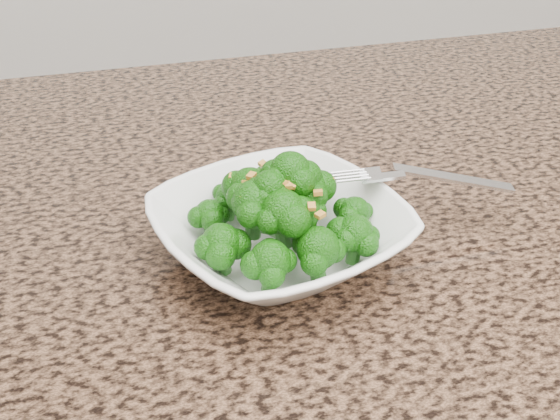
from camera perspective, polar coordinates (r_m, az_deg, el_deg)
name	(u,v)px	position (r m, az deg, el deg)	size (l,w,h in m)	color
granite_counter	(394,254)	(0.67, 9.27, -3.53)	(1.64, 1.04, 0.03)	brown
bowl	(280,233)	(0.62, 0.00, -1.88)	(0.21, 0.21, 0.05)	white
broccoli_pile	(280,176)	(0.59, 0.00, 2.78)	(0.19, 0.19, 0.06)	#165E0A
garlic_topping	(280,139)	(0.57, 0.00, 5.80)	(0.11, 0.11, 0.01)	gold
fork	(396,175)	(0.65, 9.43, 2.81)	(0.19, 0.03, 0.01)	silver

